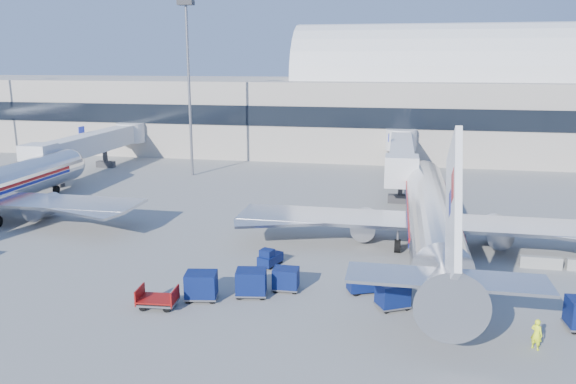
% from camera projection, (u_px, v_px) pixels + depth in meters
% --- Properties ---
extents(ground, '(260.00, 260.00, 0.00)m').
position_uv_depth(ground, '(300.00, 261.00, 43.68)').
color(ground, gray).
rests_on(ground, ground).
extents(terminal, '(170.00, 28.15, 21.00)m').
position_uv_depth(terminal, '(278.00, 105.00, 97.92)').
color(terminal, '#B2AA9E').
rests_on(terminal, ground).
extents(airliner_main, '(32.00, 37.26, 12.07)m').
position_uv_depth(airliner_main, '(431.00, 216.00, 45.45)').
color(airliner_main, silver).
rests_on(airliner_main, ground).
extents(jetbridge_near, '(4.40, 27.50, 6.25)m').
position_uv_depth(jetbridge_near, '(401.00, 152.00, 70.79)').
color(jetbridge_near, silver).
rests_on(jetbridge_near, ground).
extents(jetbridge_mid, '(4.40, 27.50, 6.25)m').
position_uv_depth(jetbridge_mid, '(96.00, 143.00, 78.58)').
color(jetbridge_mid, silver).
rests_on(jetbridge_mid, ground).
extents(mast_west, '(2.00, 1.20, 22.60)m').
position_uv_depth(mast_west, '(188.00, 63.00, 72.63)').
color(mast_west, slate).
rests_on(mast_west, ground).
extents(barrier_near, '(3.00, 0.55, 0.90)m').
position_uv_depth(barrier_near, '(541.00, 262.00, 42.14)').
color(barrier_near, '#9E9E96').
rests_on(barrier_near, ground).
extents(tug_lead, '(2.52, 1.92, 1.47)m').
position_uv_depth(tug_lead, '(363.00, 283.00, 37.68)').
color(tug_lead, '#0A164B').
rests_on(tug_lead, ground).
extents(tug_right, '(2.68, 2.09, 1.56)m').
position_uv_depth(tug_right, '(441.00, 273.00, 39.25)').
color(tug_right, '#0A164B').
rests_on(tug_right, ground).
extents(tug_left, '(1.72, 2.39, 1.41)m').
position_uv_depth(tug_left, '(270.00, 258.00, 42.57)').
color(tug_left, '#0A164B').
rests_on(tug_left, ground).
extents(cart_train_a, '(1.81, 1.39, 1.58)m').
position_uv_depth(cart_train_a, '(286.00, 279.00, 37.97)').
color(cart_train_a, '#0A164B').
rests_on(cart_train_a, ground).
extents(cart_train_b, '(2.28, 1.88, 1.82)m').
position_uv_depth(cart_train_b, '(251.00, 282.00, 37.02)').
color(cart_train_b, '#0A164B').
rests_on(cart_train_b, ground).
extents(cart_train_c, '(2.34, 1.94, 1.85)m').
position_uv_depth(cart_train_c, '(201.00, 285.00, 36.47)').
color(cart_train_c, '#0A164B').
rests_on(cart_train_c, ground).
extents(cart_solo_near, '(2.42, 2.23, 1.72)m').
position_uv_depth(cart_solo_near, '(393.00, 295.00, 35.21)').
color(cart_solo_near, '#0A164B').
rests_on(cart_solo_near, ground).
extents(cart_open_red, '(2.53, 1.87, 0.64)m').
position_uv_depth(cart_open_red, '(158.00, 301.00, 35.43)').
color(cart_open_red, slate).
rests_on(cart_open_red, ground).
extents(ramp_worker, '(0.75, 0.73, 1.74)m').
position_uv_depth(ramp_worker, '(536.00, 334.00, 30.24)').
color(ramp_worker, '#DBFA1A').
rests_on(ramp_worker, ground).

